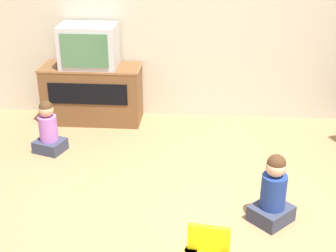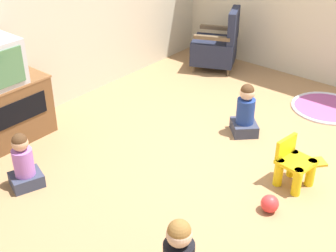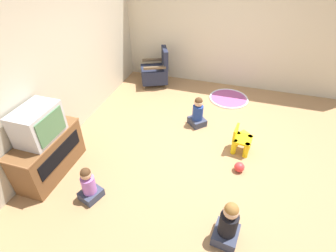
{
  "view_description": "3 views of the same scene",
  "coord_description": "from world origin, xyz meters",
  "px_view_note": "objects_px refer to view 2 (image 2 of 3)",
  "views": [
    {
      "loc": [
        -0.17,
        -3.01,
        2.26
      ],
      "look_at": [
        -0.43,
        0.44,
        0.68
      ],
      "focal_mm": 50.0,
      "sensor_mm": 36.0,
      "label": 1
    },
    {
      "loc": [
        -3.61,
        -2.07,
        2.68
      ],
      "look_at": [
        -0.89,
        0.19,
        0.66
      ],
      "focal_mm": 50.0,
      "sensor_mm": 36.0,
      "label": 2
    },
    {
      "loc": [
        -3.66,
        -0.5,
        3.02
      ],
      "look_at": [
        -0.6,
        0.44,
        0.63
      ],
      "focal_mm": 28.0,
      "sensor_mm": 36.0,
      "label": 3
    }
  ],
  "objects_px": {
    "child_watching_center": "(24,164)",
    "black_armchair": "(217,46)",
    "toy_ball": "(270,204)",
    "child_watching_right": "(245,112)",
    "yellow_kid_chair": "(294,166)",
    "book": "(314,162)"
  },
  "relations": [
    {
      "from": "book",
      "to": "yellow_kid_chair",
      "type": "bearing_deg",
      "value": 37.96
    },
    {
      "from": "yellow_kid_chair",
      "to": "black_armchair",
      "type": "bearing_deg",
      "value": 57.2
    },
    {
      "from": "toy_ball",
      "to": "book",
      "type": "height_order",
      "value": "toy_ball"
    },
    {
      "from": "yellow_kid_chair",
      "to": "book",
      "type": "relative_size",
      "value": 1.73
    },
    {
      "from": "black_armchair",
      "to": "toy_ball",
      "type": "xyz_separation_m",
      "value": [
        -2.35,
        -2.18,
        -0.26
      ]
    },
    {
      "from": "black_armchair",
      "to": "toy_ball",
      "type": "bearing_deg",
      "value": 18.01
    },
    {
      "from": "black_armchair",
      "to": "child_watching_center",
      "type": "distance_m",
      "value": 3.48
    },
    {
      "from": "toy_ball",
      "to": "child_watching_center",
      "type": "bearing_deg",
      "value": 120.11
    },
    {
      "from": "black_armchair",
      "to": "child_watching_right",
      "type": "height_order",
      "value": "black_armchair"
    },
    {
      "from": "black_armchair",
      "to": "yellow_kid_chair",
      "type": "height_order",
      "value": "black_armchair"
    },
    {
      "from": "child_watching_center",
      "to": "black_armchair",
      "type": "bearing_deg",
      "value": 22.83
    },
    {
      "from": "yellow_kid_chair",
      "to": "child_watching_center",
      "type": "relative_size",
      "value": 0.82
    },
    {
      "from": "child_watching_right",
      "to": "book",
      "type": "bearing_deg",
      "value": -139.05
    },
    {
      "from": "black_armchair",
      "to": "yellow_kid_chair",
      "type": "xyz_separation_m",
      "value": [
        -1.86,
        -2.15,
        -0.14
      ]
    },
    {
      "from": "yellow_kid_chair",
      "to": "child_watching_right",
      "type": "xyz_separation_m",
      "value": [
        0.53,
        0.85,
        0.06
      ]
    },
    {
      "from": "child_watching_right",
      "to": "book",
      "type": "relative_size",
      "value": 2.24
    },
    {
      "from": "yellow_kid_chair",
      "to": "child_watching_center",
      "type": "bearing_deg",
      "value": 138.3
    },
    {
      "from": "child_watching_center",
      "to": "child_watching_right",
      "type": "distance_m",
      "value": 2.39
    },
    {
      "from": "black_armchair",
      "to": "book",
      "type": "bearing_deg",
      "value": 32.34
    },
    {
      "from": "child_watching_center",
      "to": "yellow_kid_chair",
      "type": "bearing_deg",
      "value": -30.94
    },
    {
      "from": "yellow_kid_chair",
      "to": "child_watching_right",
      "type": "height_order",
      "value": "child_watching_right"
    },
    {
      "from": "child_watching_right",
      "to": "toy_ball",
      "type": "relative_size",
      "value": 3.76
    }
  ]
}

